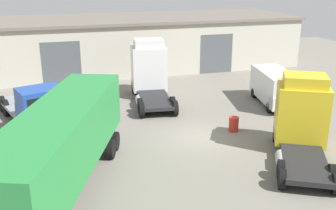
{
  "coord_description": "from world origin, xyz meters",
  "views": [
    {
      "loc": [
        -7.81,
        -19.17,
        8.93
      ],
      "look_at": [
        -1.48,
        1.63,
        1.6
      ],
      "focal_mm": 42.0,
      "sensor_mm": 36.0,
      "label": 1
    }
  ],
  "objects_px": {
    "tractor_unit_white": "(149,71)",
    "delivery_van_white": "(275,87)",
    "tractor_unit_yellow": "(301,117)",
    "flatbed_truck_blue": "(36,107)",
    "oil_drum": "(234,124)",
    "container_trailer_green": "(61,142)"
  },
  "relations": [
    {
      "from": "delivery_van_white",
      "to": "tractor_unit_yellow",
      "type": "relative_size",
      "value": 0.8
    },
    {
      "from": "container_trailer_green",
      "to": "flatbed_truck_blue",
      "type": "distance_m",
      "value": 8.59
    },
    {
      "from": "tractor_unit_white",
      "to": "delivery_van_white",
      "type": "bearing_deg",
      "value": -112.08
    },
    {
      "from": "tractor_unit_yellow",
      "to": "flatbed_truck_blue",
      "type": "bearing_deg",
      "value": 89.48
    },
    {
      "from": "delivery_van_white",
      "to": "tractor_unit_yellow",
      "type": "distance_m",
      "value": 7.67
    },
    {
      "from": "container_trailer_green",
      "to": "tractor_unit_yellow",
      "type": "xyz_separation_m",
      "value": [
        11.95,
        1.05,
        -0.6
      ]
    },
    {
      "from": "flatbed_truck_blue",
      "to": "tractor_unit_yellow",
      "type": "bearing_deg",
      "value": 42.81
    },
    {
      "from": "flatbed_truck_blue",
      "to": "container_trailer_green",
      "type": "bearing_deg",
      "value": -9.88
    },
    {
      "from": "delivery_van_white",
      "to": "oil_drum",
      "type": "bearing_deg",
      "value": -42.47
    },
    {
      "from": "flatbed_truck_blue",
      "to": "delivery_van_white",
      "type": "bearing_deg",
      "value": 71.09
    },
    {
      "from": "tractor_unit_yellow",
      "to": "container_trailer_green",
      "type": "bearing_deg",
      "value": 123.81
    },
    {
      "from": "container_trailer_green",
      "to": "tractor_unit_white",
      "type": "bearing_deg",
      "value": 172.98
    },
    {
      "from": "container_trailer_green",
      "to": "oil_drum",
      "type": "bearing_deg",
      "value": 136.09
    },
    {
      "from": "delivery_van_white",
      "to": "flatbed_truck_blue",
      "type": "xyz_separation_m",
      "value": [
        -16.0,
        0.29,
        0.03
      ]
    },
    {
      "from": "tractor_unit_yellow",
      "to": "oil_drum",
      "type": "relative_size",
      "value": 7.56
    },
    {
      "from": "tractor_unit_white",
      "to": "oil_drum",
      "type": "xyz_separation_m",
      "value": [
        3.07,
        -8.04,
        -1.6
      ]
    },
    {
      "from": "container_trailer_green",
      "to": "flatbed_truck_blue",
      "type": "xyz_separation_m",
      "value": [
        -1.18,
        8.43,
        -1.18
      ]
    },
    {
      "from": "tractor_unit_white",
      "to": "tractor_unit_yellow",
      "type": "distance_m",
      "value": 12.61
    },
    {
      "from": "container_trailer_green",
      "to": "tractor_unit_yellow",
      "type": "height_order",
      "value": "tractor_unit_yellow"
    },
    {
      "from": "oil_drum",
      "to": "tractor_unit_white",
      "type": "bearing_deg",
      "value": 110.87
    },
    {
      "from": "delivery_van_white",
      "to": "flatbed_truck_blue",
      "type": "distance_m",
      "value": 16.0
    },
    {
      "from": "flatbed_truck_blue",
      "to": "tractor_unit_yellow",
      "type": "distance_m",
      "value": 15.08
    }
  ]
}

